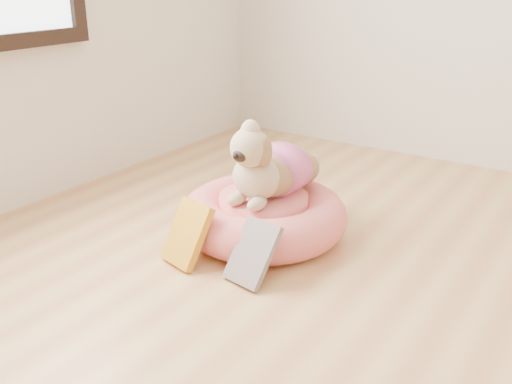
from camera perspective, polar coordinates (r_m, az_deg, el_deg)
The scene contains 4 objects.
pet_bed at distance 2.11m, azimuth 0.75°, elevation -2.37°, with size 0.62×0.62×0.16m.
dog at distance 2.03m, azimuth 1.39°, elevation 3.79°, with size 0.29×0.42×0.31m, color brown, non-canonical shape.
book_yellow at distance 1.92m, azimuth -6.88°, elevation -4.17°, with size 0.15×0.03×0.22m, color yellow.
book_white at distance 1.81m, azimuth -0.33°, elevation -6.11°, with size 0.14×0.02×0.21m, color silver.
Camera 1 is at (0.04, -0.63, 0.93)m, focal length 40.00 mm.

